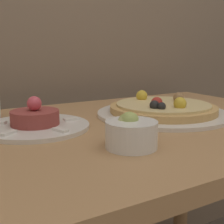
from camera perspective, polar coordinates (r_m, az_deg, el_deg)
The scene contains 4 objects.
dining_table at distance 0.82m, azimuth 1.67°, elevation -10.75°, with size 1.13×0.71×0.78m.
pizza_plate at distance 0.90m, azimuth 9.31°, elevation 0.43°, with size 0.37×0.37×0.06m.
tartare_plate at distance 0.76m, azimuth -13.86°, elevation -1.85°, with size 0.26×0.26×0.08m.
small_bowl at distance 0.60m, azimuth 3.47°, elevation -3.69°, with size 0.10×0.10×0.07m.
Camera 1 is at (-0.41, -0.29, 0.97)m, focal length 50.00 mm.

